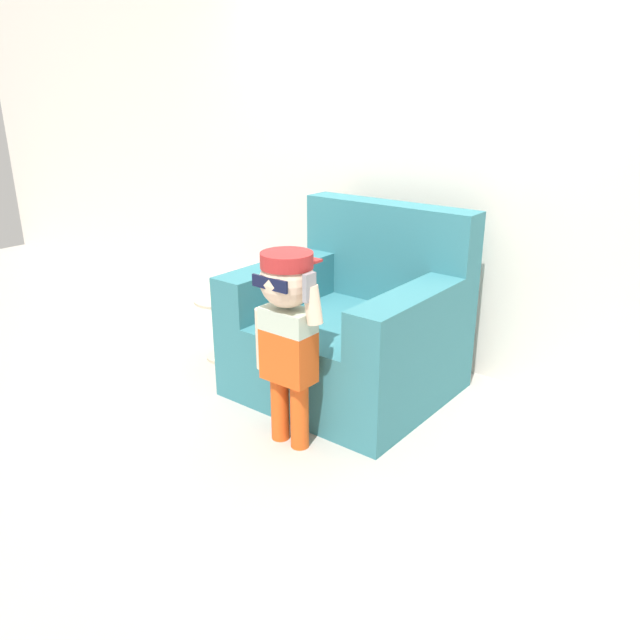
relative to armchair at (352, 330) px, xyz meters
The scene contains 5 objects.
ground_plane 0.40m from the armchair, 110.79° to the right, with size 10.00×10.00×0.00m, color #ADA89E.
wall_back 1.15m from the armchair, 95.22° to the left, with size 10.00×0.05×2.60m.
armchair is the anchor object (origin of this frame).
person_child 0.77m from the armchair, 80.42° to the right, with size 0.41×0.30×0.99m.
side_table 0.94m from the armchair, 168.48° to the right, with size 0.34×0.34×0.42m.
Camera 1 is at (2.00, -2.62, 1.70)m, focal length 35.00 mm.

